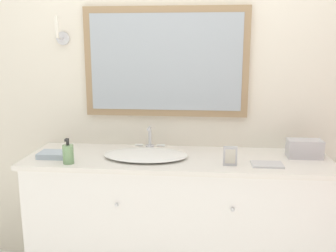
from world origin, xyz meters
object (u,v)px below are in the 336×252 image
soap_bottle (68,154)px  appliance_box (305,149)px  sink_basin (146,154)px  picture_frame (230,156)px

soap_bottle → appliance_box: (1.44, 0.26, -0.00)m
sink_basin → soap_bottle: size_ratio=3.40×
appliance_box → picture_frame: picture_frame is taller
sink_basin → soap_bottle: bearing=-158.7°
soap_bottle → appliance_box: size_ratio=0.73×
soap_bottle → appliance_box: soap_bottle is taller
sink_basin → appliance_box: (0.99, 0.09, 0.04)m
sink_basin → picture_frame: 0.53m
sink_basin → picture_frame: (0.52, -0.13, 0.04)m
picture_frame → appliance_box: bearing=24.0°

